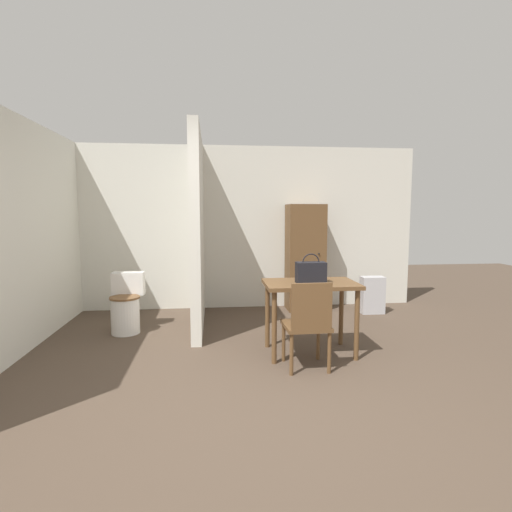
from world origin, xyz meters
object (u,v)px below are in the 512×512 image
dining_table (310,293)px  wooden_cabinet (305,257)px  toilet (126,306)px  handbag (311,272)px  space_heater (372,295)px  wooden_chair (308,322)px

dining_table → wooden_cabinet: bearing=78.5°
toilet → handbag: bearing=-26.5°
toilet → space_heater: (3.42, 0.56, -0.05)m
wooden_chair → wooden_cabinet: size_ratio=0.53×
handbag → wooden_chair: bearing=-106.8°
wooden_cabinet → space_heater: (0.94, -0.36, -0.53)m
toilet → space_heater: toilet is taller
handbag → wooden_cabinet: 1.99m
wooden_cabinet → space_heater: size_ratio=2.94×
toilet → wooden_chair: bearing=-36.3°
dining_table → wooden_chair: size_ratio=1.12×
toilet → wooden_cabinet: size_ratio=0.45×
toilet → handbag: 2.39m
dining_table → handbag: (-0.01, -0.04, 0.22)m
toilet → wooden_cabinet: 2.69m
toilet → space_heater: size_ratio=1.33×
handbag → wooden_cabinet: bearing=78.5°
dining_table → wooden_cabinet: wooden_cabinet is taller
dining_table → wooden_chair: bearing=-106.5°
wooden_cabinet → space_heater: wooden_cabinet is taller
toilet → wooden_cabinet: wooden_cabinet is taller
wooden_chair → toilet: (-1.96, 1.44, -0.13)m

